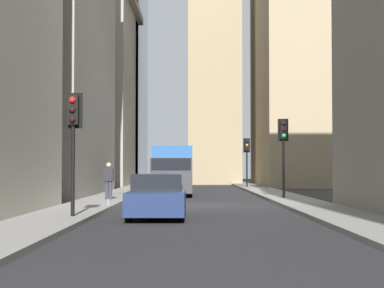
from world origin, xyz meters
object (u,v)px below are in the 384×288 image
object	(u,v)px
sedan_navy	(157,198)
discarded_bottle	(108,203)
delivery_truck	(173,170)
traffic_light_foreground	(73,125)
pedestrian	(109,179)
traffic_light_midblock	(283,140)
traffic_light_far_junction	(247,151)

from	to	relation	value
sedan_navy	discarded_bottle	world-z (taller)	sedan_navy
delivery_truck	sedan_navy	xyz separation A→B (m)	(-17.03, -0.00, -0.80)
sedan_navy	traffic_light_foreground	bearing A→B (deg)	110.63
pedestrian	discarded_bottle	distance (m)	4.95
sedan_navy	traffic_light_midblock	xyz separation A→B (m)	(11.40, -5.61, 2.34)
traffic_light_midblock	pedestrian	distance (m)	8.77
sedan_navy	traffic_light_midblock	distance (m)	12.92
sedan_navy	pedestrian	bearing A→B (deg)	15.98
delivery_truck	discarded_bottle	world-z (taller)	delivery_truck
traffic_light_midblock	discarded_bottle	bearing A→B (deg)	130.05
traffic_light_foreground	pedestrian	distance (m)	10.82
traffic_light_midblock	traffic_light_far_junction	xyz separation A→B (m)	(18.93, 0.26, -0.10)
discarded_bottle	sedan_navy	bearing A→B (deg)	-155.80
traffic_light_foreground	discarded_bottle	world-z (taller)	traffic_light_foreground
delivery_truck	discarded_bottle	xyz separation A→B (m)	(-12.18, 2.18, -1.21)
sedan_navy	pedestrian	size ratio (longest dim) A/B	2.51
traffic_light_midblock	traffic_light_foreground	bearing A→B (deg)	146.58
sedan_navy	traffic_light_foreground	xyz separation A→B (m)	(-0.96, 2.55, 2.27)
traffic_light_foreground	traffic_light_midblock	bearing A→B (deg)	-33.42
sedan_navy	delivery_truck	bearing A→B (deg)	0.00
discarded_bottle	delivery_truck	bearing A→B (deg)	-10.16
delivery_truck	traffic_light_foreground	distance (m)	18.23
sedan_navy	traffic_light_midblock	world-z (taller)	traffic_light_midblock
traffic_light_far_junction	pedestrian	bearing A→B (deg)	158.49
pedestrian	traffic_light_far_junction	bearing A→B (deg)	-21.51
discarded_bottle	pedestrian	bearing A→B (deg)	7.01
delivery_truck	traffic_light_far_junction	bearing A→B (deg)	-21.92
traffic_light_midblock	discarded_bottle	size ratio (longest dim) A/B	14.42
delivery_truck	pedestrian	size ratio (longest dim) A/B	3.77
traffic_light_far_junction	sedan_navy	bearing A→B (deg)	169.99
pedestrian	traffic_light_foreground	bearing A→B (deg)	-178.76
discarded_bottle	traffic_light_foreground	bearing A→B (deg)	176.40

